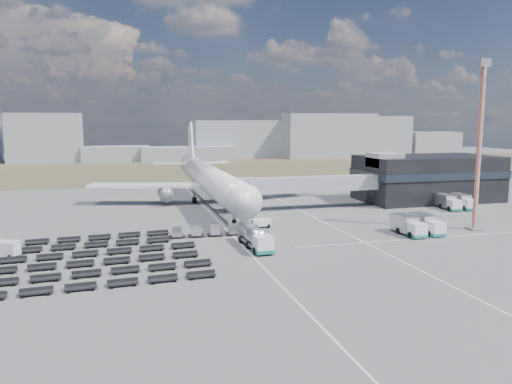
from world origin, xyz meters
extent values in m
plane|color=#565659|center=(0.00, 0.00, 0.00)|extent=(420.00, 420.00, 0.00)
cube|color=#433D28|center=(0.00, 110.00, 0.01)|extent=(420.00, 90.00, 0.01)
cube|color=silver|center=(-2.00, 5.00, 0.01)|extent=(0.25, 110.00, 0.01)
cube|color=silver|center=(16.00, 5.00, 0.01)|extent=(0.25, 110.00, 0.01)
cube|color=silver|center=(25.00, -8.00, 0.01)|extent=(40.00, 0.25, 0.01)
cube|color=black|center=(48.00, 24.00, 5.00)|extent=(30.00, 16.00, 10.00)
cube|color=#262D38|center=(48.00, 24.00, 6.20)|extent=(30.40, 16.40, 1.60)
cube|color=#939399|center=(36.00, 22.00, 9.50)|extent=(6.00, 6.00, 3.00)
cube|color=#939399|center=(18.10, 20.50, 5.10)|extent=(29.80, 3.00, 3.00)
cube|color=#939399|center=(4.70, 20.00, 5.10)|extent=(4.00, 3.60, 3.40)
cylinder|color=slate|center=(6.20, 20.50, 2.55)|extent=(0.70, 0.70, 5.10)
cylinder|color=black|center=(6.20, 20.50, 0.45)|extent=(1.40, 0.90, 1.40)
cylinder|color=white|center=(0.00, 30.00, 5.30)|extent=(5.60, 48.00, 5.60)
cone|color=white|center=(0.00, 3.50, 5.30)|extent=(5.60, 5.00, 5.60)
cone|color=white|center=(0.00, 58.00, 6.10)|extent=(5.60, 8.00, 5.60)
cube|color=black|center=(0.00, 5.50, 6.10)|extent=(2.20, 2.00, 0.80)
cube|color=white|center=(-13.00, 35.00, 4.10)|extent=(25.59, 11.38, 0.50)
cube|color=white|center=(13.00, 35.00, 4.10)|extent=(25.59, 11.38, 0.50)
cylinder|color=slate|center=(-9.50, 33.00, 2.40)|extent=(3.00, 5.00, 3.00)
cylinder|color=slate|center=(9.50, 33.00, 2.40)|extent=(3.00, 5.00, 3.00)
cube|color=white|center=(-5.50, 60.00, 6.50)|extent=(9.49, 5.63, 0.35)
cube|color=white|center=(5.50, 60.00, 6.50)|extent=(9.49, 5.63, 0.35)
cube|color=white|center=(0.00, 61.00, 11.80)|extent=(0.50, 9.06, 11.45)
cylinder|color=slate|center=(0.00, 9.00, 1.25)|extent=(0.50, 0.50, 2.50)
cylinder|color=slate|center=(-3.20, 34.00, 1.25)|extent=(0.60, 0.60, 2.50)
cylinder|color=slate|center=(3.20, 34.00, 1.25)|extent=(0.60, 0.60, 2.50)
cylinder|color=black|center=(0.00, 9.00, 0.50)|extent=(0.50, 1.20, 1.20)
cube|color=gray|center=(-48.57, 152.84, 10.34)|extent=(29.53, 12.00, 20.67)
cube|color=gray|center=(-20.01, 151.05, 3.27)|extent=(28.53, 12.00, 6.53)
cube|color=gray|center=(10.57, 148.13, 3.06)|extent=(41.01, 12.00, 6.12)
cube|color=gray|center=(41.09, 156.27, 8.79)|extent=(52.79, 12.00, 17.57)
cube|color=gray|center=(77.71, 146.30, 10.38)|extent=(43.66, 12.00, 20.76)
cube|color=gray|center=(97.13, 149.49, 9.86)|extent=(46.52, 12.00, 19.71)
cube|color=gray|center=(135.09, 148.57, 5.85)|extent=(26.71, 12.00, 11.70)
cube|color=white|center=(-0.34, -10.25, 1.42)|extent=(2.49, 2.49, 2.25)
cube|color=#15786B|center=(-0.34, -10.25, 0.54)|extent=(2.59, 2.59, 0.49)
cylinder|color=#BCBCC1|center=(-0.63, -5.45, 1.86)|extent=(2.89, 7.49, 2.45)
cube|color=slate|center=(-0.63, -5.45, 0.74)|extent=(2.79, 7.48, 0.34)
cylinder|color=black|center=(-0.54, -6.92, 0.49)|extent=(2.61, 1.23, 1.08)
cube|color=white|center=(4.00, 6.11, 0.71)|extent=(3.14, 1.79, 1.42)
cube|color=white|center=(-34.00, -2.68, 1.11)|extent=(4.54, 3.24, 2.23)
cube|color=white|center=(5.37, 40.35, 1.70)|extent=(3.26, 6.61, 2.97)
cube|color=#15786B|center=(5.37, 40.35, 0.48)|extent=(3.38, 6.73, 0.48)
cube|color=white|center=(25.03, -7.59, 1.29)|extent=(2.37, 2.27, 2.18)
cube|color=#15786B|center=(25.03, -7.59, 0.45)|extent=(2.47, 2.38, 0.45)
cube|color=#BCBCC1|center=(24.88, -4.13, 1.68)|extent=(2.57, 4.65, 2.57)
cube|color=white|center=(28.40, -7.44, 1.29)|extent=(2.37, 2.27, 2.18)
cube|color=#15786B|center=(28.40, -7.44, 0.45)|extent=(2.47, 2.38, 0.45)
cube|color=#BCBCC1|center=(28.24, -3.98, 1.68)|extent=(2.57, 4.65, 2.57)
cube|color=white|center=(45.18, 10.43, 1.25)|extent=(2.40, 2.31, 2.12)
cube|color=#15786B|center=(45.18, 10.43, 0.43)|extent=(2.50, 2.42, 0.43)
cube|color=#BCBCC1|center=(45.48, 13.79, 1.64)|extent=(2.70, 4.63, 2.51)
cube|color=white|center=(48.44, 10.13, 1.25)|extent=(2.40, 2.31, 2.12)
cube|color=#15786B|center=(48.44, 10.13, 0.43)|extent=(2.50, 2.42, 0.43)
cube|color=#BCBCC1|center=(48.75, 13.50, 1.64)|extent=(2.70, 4.63, 2.51)
cube|color=black|center=(-10.57, 2.23, 0.28)|extent=(2.46, 1.58, 0.17)
cube|color=#BCBCC1|center=(-10.57, 2.23, 1.06)|extent=(1.54, 1.54, 1.38)
cube|color=black|center=(-7.64, 2.09, 0.28)|extent=(2.46, 1.58, 0.17)
cube|color=#BCBCC1|center=(-7.64, 2.09, 1.06)|extent=(1.54, 1.54, 1.38)
cube|color=black|center=(-4.70, 1.95, 0.28)|extent=(2.46, 1.58, 0.17)
cube|color=#BCBCC1|center=(-4.70, 1.95, 1.06)|extent=(1.54, 1.54, 1.38)
cube|color=black|center=(-1.76, 1.81, 0.28)|extent=(2.46, 1.58, 0.17)
cube|color=#BCBCC1|center=(-1.76, 1.81, 1.06)|extent=(1.54, 1.54, 1.38)
cube|color=black|center=(-25.34, -18.88, 0.39)|extent=(35.12, 4.19, 0.79)
cube|color=black|center=(-25.68, -14.29, 0.39)|extent=(35.12, 4.19, 0.79)
cube|color=black|center=(-26.01, -9.70, 0.39)|extent=(35.12, 4.19, 0.79)
cube|color=black|center=(-26.34, -5.10, 0.39)|extent=(35.12, 4.19, 0.79)
cube|color=black|center=(-26.68, -0.51, 0.39)|extent=(30.75, 3.87, 0.79)
cube|color=black|center=(-27.01, 4.09, 0.39)|extent=(30.75, 3.87, 0.79)
cylinder|color=red|center=(37.60, -4.76, 13.32)|extent=(0.75, 0.75, 26.65)
cube|color=slate|center=(37.60, -4.76, 26.97)|extent=(2.64, 1.27, 1.28)
cube|color=#565659|center=(37.60, -4.76, 0.16)|extent=(2.13, 2.13, 0.32)
camera|label=1|loc=(-18.56, -73.16, 18.11)|focal=35.00mm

